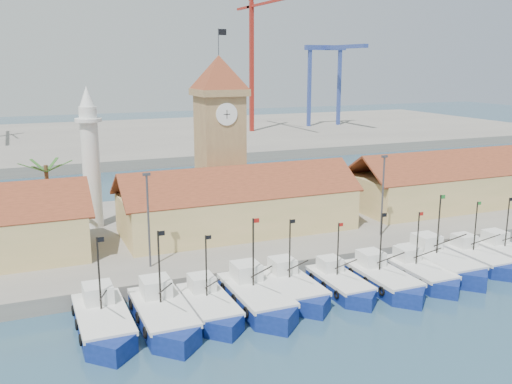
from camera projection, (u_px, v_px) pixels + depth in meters
name	position (u px, v px, depth m)	size (l,w,h in m)	color
ground	(324.00, 310.00, 48.00)	(400.00, 400.00, 0.00)	#1D374D
quay	(226.00, 227.00, 69.39)	(140.00, 32.00, 1.50)	gray
terminal	(112.00, 139.00, 146.60)	(240.00, 80.00, 2.00)	gray
boat_0	(104.00, 324.00, 43.56)	(3.82, 10.46, 7.92)	navy
boat_1	(164.00, 317.00, 44.69)	(3.89, 10.66, 8.07)	navy
boat_2	(210.00, 308.00, 46.58)	(3.42, 9.38, 7.10)	navy
boat_3	(258.00, 299.00, 48.12)	(3.91, 10.70, 8.10)	navy
boat_4	(294.00, 289.00, 50.41)	(3.54, 9.70, 7.34)	navy
boat_5	(341.00, 285.00, 51.46)	(3.23, 8.85, 6.70)	navy
boat_6	(385.00, 281.00, 52.26)	(3.57, 9.79, 7.41)	navy
boat_7	(421.00, 274.00, 54.02)	(3.38, 9.27, 7.01)	navy
boat_8	(443.00, 264.00, 56.38)	(3.93, 10.75, 8.14)	navy
boat_9	(479.00, 260.00, 58.09)	(3.38, 9.25, 7.00)	navy
boat_10	(511.00, 256.00, 59.18)	(3.45, 9.44, 7.14)	navy
hall_center	(238.00, 209.00, 65.08)	(27.04, 10.13, 7.61)	#DFBA7A
hall_right	(458.00, 186.00, 77.20)	(31.20, 10.13, 7.61)	#DFBA7A
clock_tower	(220.00, 134.00, 68.69)	(5.80, 5.80, 22.70)	#A58855
minaret	(91.00, 157.00, 65.31)	(3.00, 3.00, 16.30)	silver
palm_tree	(48.00, 194.00, 62.39)	(5.60, 5.03, 8.39)	brown
lamp_posts	(271.00, 203.00, 57.53)	(80.70, 0.25, 9.03)	#3F3F44
crane_red_right	(254.00, 46.00, 149.33)	(1.00, 33.82, 40.63)	maroon
gantry	(331.00, 63.00, 162.84)	(13.00, 22.00, 23.20)	#314596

